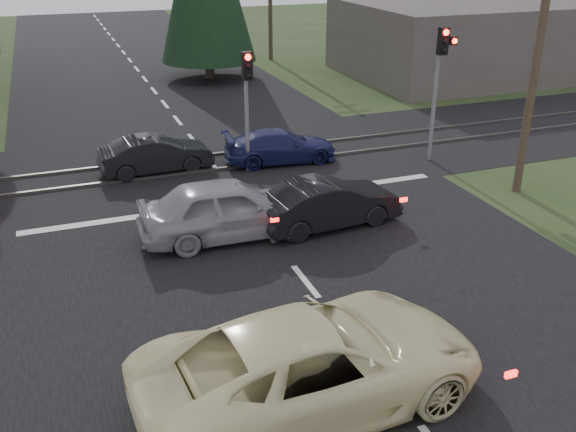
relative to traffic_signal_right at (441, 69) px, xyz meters
name	(u,v)px	position (x,y,z in m)	size (l,w,h in m)	color
ground	(362,353)	(-7.55, -9.47, -3.31)	(120.00, 120.00, 0.00)	#273B1A
road	(227,182)	(-7.55, 0.53, -3.31)	(14.00, 100.00, 0.01)	black
rail_corridor	(212,163)	(-7.55, 2.53, -3.31)	(120.00, 8.00, 0.01)	black
stop_line	(242,202)	(-7.55, -1.27, -3.30)	(13.00, 0.35, 0.00)	silver
rail_near	(217,169)	(-7.55, 1.73, -3.26)	(120.00, 0.12, 0.10)	#59544C
rail_far	(206,155)	(-7.55, 3.33, -3.26)	(120.00, 0.12, 0.10)	#59544C
traffic_signal_right	(441,69)	(0.00, 0.00, 0.00)	(0.68, 0.48, 4.70)	slate
traffic_signal_center	(247,92)	(-6.55, 1.20, -0.51)	(0.32, 0.48, 4.10)	slate
utility_pole_near	(540,40)	(0.95, -3.47, 1.41)	(1.80, 0.26, 9.00)	#4C3D2D
building_right	(474,38)	(10.45, 12.53, -1.31)	(14.00, 10.00, 4.00)	#59514C
cream_coupe	(312,363)	(-9.05, -10.47, -2.45)	(2.85, 6.19, 1.72)	beige
dark_hatchback	(328,203)	(-5.78, -3.76, -2.64)	(1.44, 4.12, 1.36)	black
silver_car	(228,209)	(-8.57, -3.44, -2.49)	(1.94, 4.81, 1.64)	gray
blue_sedan	(280,146)	(-5.19, 1.83, -2.73)	(1.63, 4.01, 1.16)	#191C4C
dark_car_far	(156,155)	(-9.53, 2.33, -2.69)	(1.33, 3.81, 1.25)	black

